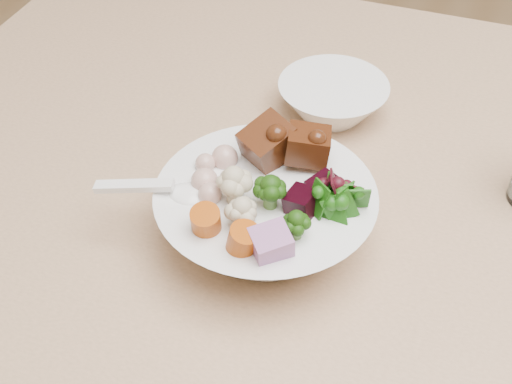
# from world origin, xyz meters

# --- Properties ---
(food_bowl) EXTENTS (0.22, 0.22, 0.12)m
(food_bowl) POSITION_xyz_m (-0.57, 0.03, 0.86)
(food_bowl) COLOR white
(food_bowl) RESTS_ON dining_table
(soup_spoon) EXTENTS (0.12, 0.05, 0.02)m
(soup_spoon) POSITION_xyz_m (-0.66, -0.01, 0.88)
(soup_spoon) COLOR white
(soup_spoon) RESTS_ON food_bowl
(side_bowl) EXTENTS (0.14, 0.14, 0.05)m
(side_bowl) POSITION_xyz_m (-0.57, 0.25, 0.84)
(side_bowl) COLOR white
(side_bowl) RESTS_ON dining_table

